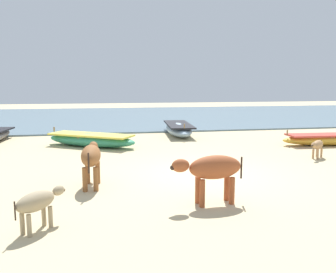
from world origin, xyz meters
The scene contains 9 objects.
ground centered at (0.00, 0.00, 0.00)m, with size 80.00×80.00×0.00m, color #CCB789.
sea_water centered at (0.00, 18.76, 0.04)m, with size 60.00×20.00×0.08m, color slate.
fishing_boat_3 centered at (-3.12, 5.23, 0.29)m, with size 3.96×3.08×0.73m.
fishing_boat_4 centered at (6.89, 3.65, 0.26)m, with size 4.57×1.25×0.67m.
fishing_boat_5 centered at (1.16, 7.85, 0.31)m, with size 1.53×4.23×0.78m.
cow_adult_brown centered at (-2.97, -0.61, 0.76)m, with size 0.54×1.63×1.05m.
calf_near_dun centered at (-3.82, -3.13, 0.50)m, with size 0.84×0.93×0.70m.
calf_far_tan centered at (4.57, 1.36, 0.45)m, with size 0.85×0.73×0.62m.
cow_second_adult_rust centered at (-0.44, -2.40, 0.75)m, with size 1.61×0.57×1.04m.
Camera 1 is at (-2.72, -9.19, 2.49)m, focal length 37.22 mm.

